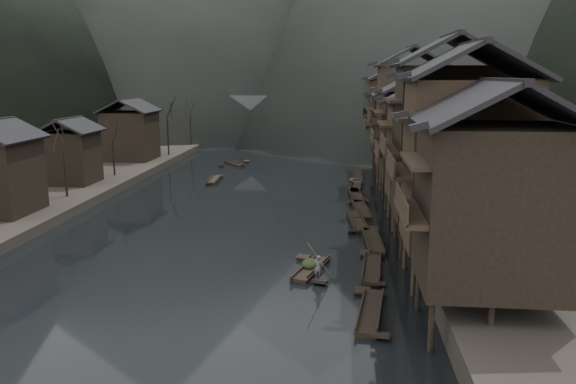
# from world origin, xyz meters

# --- Properties ---
(water) EXTENTS (300.00, 300.00, 0.00)m
(water) POSITION_xyz_m (0.00, 0.00, 0.00)
(water) COLOR black
(water) RESTS_ON ground
(right_bank) EXTENTS (40.00, 200.00, 1.80)m
(right_bank) POSITION_xyz_m (35.00, 40.00, 0.90)
(right_bank) COLOR #2D2823
(right_bank) RESTS_ON ground
(left_bank) EXTENTS (40.00, 200.00, 1.20)m
(left_bank) POSITION_xyz_m (-35.00, 40.00, 0.60)
(left_bank) COLOR #2D2823
(left_bank) RESTS_ON ground
(stilt_houses) EXTENTS (9.00, 67.60, 16.33)m
(stilt_houses) POSITION_xyz_m (17.28, 19.04, 8.99)
(stilt_houses) COLOR black
(stilt_houses) RESTS_ON ground
(left_houses) EXTENTS (8.10, 53.20, 8.73)m
(left_houses) POSITION_xyz_m (-20.50, 20.12, 5.66)
(left_houses) COLOR black
(left_houses) RESTS_ON left_bank
(bare_trees) EXTENTS (3.85, 71.24, 7.70)m
(bare_trees) POSITION_xyz_m (-17.00, 28.74, 6.28)
(bare_trees) COLOR black
(bare_trees) RESTS_ON left_bank
(moored_sampans) EXTENTS (2.79, 49.16, 0.47)m
(moored_sampans) POSITION_xyz_m (11.69, 15.82, 0.20)
(moored_sampans) COLOR black
(moored_sampans) RESTS_ON water
(midriver_boats) EXTENTS (12.17, 47.05, 0.45)m
(midriver_boats) POSITION_xyz_m (-4.38, 51.72, 0.20)
(midriver_boats) COLOR black
(midriver_boats) RESTS_ON water
(stone_bridge) EXTENTS (40.00, 6.00, 9.00)m
(stone_bridge) POSITION_xyz_m (-0.00, 72.00, 5.11)
(stone_bridge) COLOR #4C4C4F
(stone_bridge) RESTS_ON ground
(hero_sampan) EXTENTS (2.51, 5.49, 0.44)m
(hero_sampan) POSITION_xyz_m (7.86, 0.10, 0.20)
(hero_sampan) COLOR black
(hero_sampan) RESTS_ON water
(cargo_heap) EXTENTS (1.20, 1.57, 0.72)m
(cargo_heap) POSITION_xyz_m (7.79, 0.34, 0.80)
(cargo_heap) COLOR black
(cargo_heap) RESTS_ON hero_sampan
(boatman) EXTENTS (0.64, 0.49, 1.58)m
(boatman) POSITION_xyz_m (8.41, -1.73, 1.23)
(boatman) COLOR slate
(boatman) RESTS_ON hero_sampan
(bamboo_pole) EXTENTS (1.71, 1.98, 3.16)m
(bamboo_pole) POSITION_xyz_m (8.61, -1.73, 3.60)
(bamboo_pole) COLOR #8C7A51
(bamboo_pole) RESTS_ON boatman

